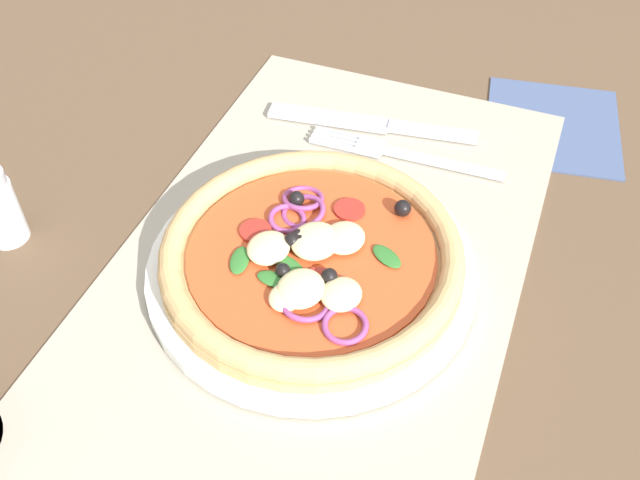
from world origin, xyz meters
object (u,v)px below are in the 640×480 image
(napkin, at_px, (553,125))
(pizza, at_px, (312,255))
(knife, at_px, (369,123))
(plate, at_px, (313,269))
(fork, at_px, (395,152))

(napkin, bearing_deg, pizza, 151.00)
(pizza, bearing_deg, knife, 5.33)
(pizza, relative_size, knife, 1.15)
(plate, xyz_separation_m, napkin, (0.26, -0.14, -0.01))
(knife, distance_m, napkin, 0.18)
(fork, height_order, knife, knife)
(fork, xyz_separation_m, knife, (0.03, 0.03, 0.00))
(pizza, distance_m, napkin, 0.30)
(pizza, bearing_deg, plate, 9.44)
(plate, distance_m, napkin, 0.30)
(pizza, xyz_separation_m, fork, (0.16, -0.02, -0.02))
(pizza, bearing_deg, napkin, -29.00)
(fork, bearing_deg, pizza, 82.82)
(plate, height_order, pizza, pizza)
(plate, distance_m, fork, 0.16)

